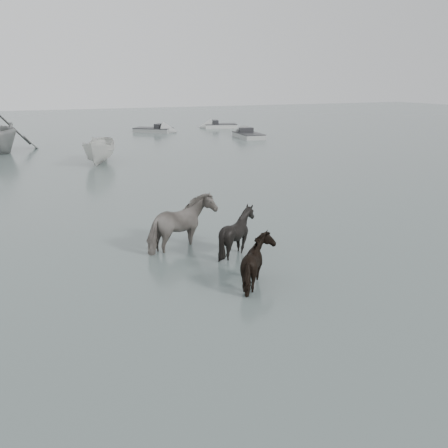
{
  "coord_description": "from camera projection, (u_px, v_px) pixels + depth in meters",
  "views": [
    {
      "loc": [
        -3.97,
        -10.83,
        4.58
      ],
      "look_at": [
        0.92,
        0.38,
        1.0
      ],
      "focal_mm": 40.0,
      "sensor_mm": 36.0,
      "label": 1
    }
  ],
  "objects": [
    {
      "name": "ground",
      "position": [
        196.0,
        271.0,
        12.34
      ],
      "size": [
        140.0,
        140.0,
        0.0
      ],
      "primitive_type": "plane",
      "color": "#4E5C5A",
      "rests_on": "ground"
    },
    {
      "name": "pony_pinto",
      "position": [
        181.0,
        218.0,
        13.75
      ],
      "size": [
        2.29,
        1.74,
        1.76
      ],
      "primitive_type": "imported",
      "rotation": [
        0.0,
        0.0,
        2.01
      ],
      "color": "black",
      "rests_on": "ground"
    },
    {
      "name": "pony_dark",
      "position": [
        261.0,
        257.0,
        11.34
      ],
      "size": [
        1.34,
        1.5,
        1.33
      ],
      "primitive_type": "imported",
      "rotation": [
        0.0,
        0.0,
        1.4
      ],
      "color": "black",
      "rests_on": "ground"
    },
    {
      "name": "pony_black",
      "position": [
        237.0,
        228.0,
        13.36
      ],
      "size": [
        1.49,
        1.36,
        1.46
      ],
      "primitive_type": "imported",
      "rotation": [
        0.0,
        0.0,
        1.42
      ],
      "color": "black",
      "rests_on": "ground"
    },
    {
      "name": "boat_small",
      "position": [
        100.0,
        149.0,
        27.8
      ],
      "size": [
        2.85,
        4.22,
        1.53
      ],
      "primitive_type": "imported",
      "rotation": [
        0.0,
        0.0,
        -0.38
      ],
      "color": "silver",
      "rests_on": "ground"
    },
    {
      "name": "skiff_port",
      "position": [
        249.0,
        133.0,
        39.78
      ],
      "size": [
        2.05,
        4.96,
        0.75
      ],
      "primitive_type": null,
      "rotation": [
        0.0,
        0.0,
        1.48
      ],
      "color": "#9DA09D",
      "rests_on": "ground"
    },
    {
      "name": "skiff_mid",
      "position": [
        153.0,
        128.0,
        43.94
      ],
      "size": [
        4.51,
        4.13,
        0.75
      ],
      "primitive_type": null,
      "rotation": [
        0.0,
        0.0,
        -0.69
      ],
      "color": "gray",
      "rests_on": "ground"
    },
    {
      "name": "skiff_star",
      "position": [
        221.0,
        124.0,
        47.77
      ],
      "size": [
        4.45,
        2.73,
        0.75
      ],
      "primitive_type": null,
      "rotation": [
        0.0,
        0.0,
        2.85
      ],
      "color": "beige",
      "rests_on": "ground"
    }
  ]
}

